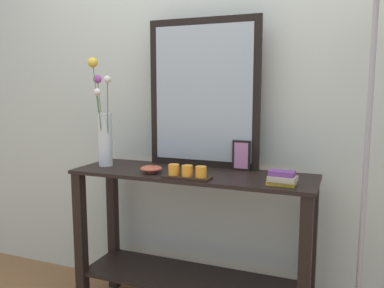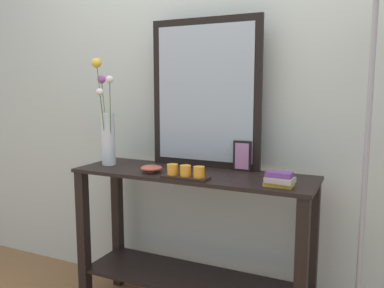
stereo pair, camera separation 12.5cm
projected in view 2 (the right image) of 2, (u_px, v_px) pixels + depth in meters
name	position (u px, v px, depth m)	size (l,w,h in m)	color
wall_back	(215.00, 81.00, 2.35)	(6.40, 0.08, 2.70)	beige
console_table	(192.00, 231.00, 2.17)	(1.32, 0.41, 0.86)	black
mirror_leaning	(205.00, 94.00, 2.22)	(0.65, 0.03, 0.84)	black
tall_vase_left	(107.00, 127.00, 2.31)	(0.19, 0.17, 0.63)	silver
candle_tray	(186.00, 173.00, 1.98)	(0.24, 0.09, 0.07)	black
picture_frame_small	(242.00, 156.00, 2.15)	(0.10, 0.01, 0.17)	black
decorative_bowl	(151.00, 168.00, 2.12)	(0.12, 0.12, 0.04)	#B24C38
book_stack	(279.00, 180.00, 1.81)	(0.14, 0.10, 0.07)	gold
floor_lamp	(370.00, 98.00, 1.68)	(0.24, 0.24, 1.88)	#9E9EA3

